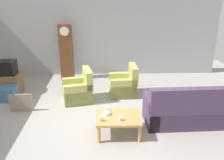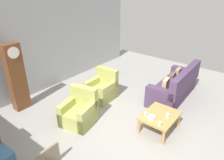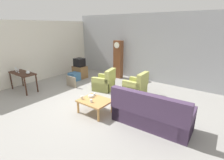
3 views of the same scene
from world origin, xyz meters
The scene contains 21 objects.
ground_plane centered at (0.00, 0.00, 0.00)m, with size 10.40×10.40×0.00m, color #999691.
garage_door_wall centered at (0.00, 3.60, 1.60)m, with size 8.40×0.16×3.20m, color #9EA0A5.
pegboard_wall_left centered at (-4.20, 0.40, 1.44)m, with size 0.12×6.40×2.88m, color silver.
couch_floral centered at (2.10, -0.17, 0.36)m, with size 2.13×0.95×1.04m.
armchair_olive_near centered at (-0.65, 1.23, 0.31)m, with size 0.94×0.92×0.92m.
armchair_olive_far centered at (0.68, 1.59, 0.31)m, with size 0.82×0.79×0.92m.
coffee_table_wood centered at (0.38, -0.54, 0.37)m, with size 0.96×0.76×0.43m.
console_table_dark centered at (-3.32, -0.89, 0.67)m, with size 1.30×0.56×0.79m.
grandfather_clock centered at (-1.21, 3.06, 0.97)m, with size 0.44×0.30×1.93m.
tv_stand_cabinet centered at (-2.81, 1.83, 0.31)m, with size 0.68×0.52×0.62m, color brown.
tv_crt centered at (-2.81, 1.83, 0.83)m, with size 0.48×0.44×0.42m, color black.
framed_picture_leaning centered at (-2.10, 0.62, 0.24)m, with size 0.60×0.05×0.48m, color gray.
storage_box_blue centered at (-2.68, 1.32, 0.20)m, with size 0.46×0.46×0.40m, color teal.
glass_dome_cloche centered at (-2.89, -0.86, 0.86)m, with size 0.15×0.15×0.15m, color silver.
cup_white_porcelain centered at (0.40, -0.72, 0.48)m, with size 0.08×0.08×0.10m, color white.
cup_blue_rimmed centered at (0.14, -0.28, 0.48)m, with size 0.07×0.07×0.09m, color silver.
cup_cream_tall centered at (0.00, -0.72, 0.48)m, with size 0.08×0.08×0.10m, color beige.
bowl_white_stacked centered at (0.12, -0.44, 0.46)m, with size 0.18×0.18×0.06m, color white.
wine_glass_tall centered at (-3.80, -0.92, 0.93)m, with size 0.07×0.07×0.22m.
wine_glass_mid centered at (-3.63, -0.96, 0.93)m, with size 0.08×0.08×0.21m.
wine_glass_short centered at (-3.41, -0.98, 0.91)m, with size 0.07×0.07×0.18m.
Camera 3 is at (3.70, -4.10, 2.65)m, focal length 27.19 mm.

